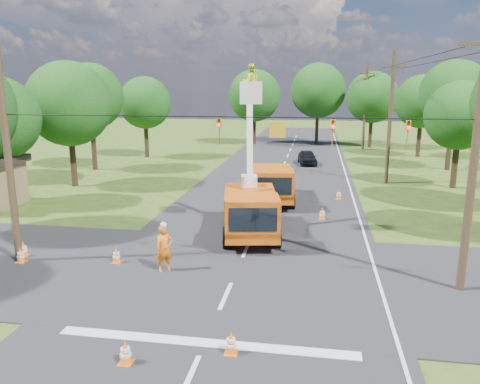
% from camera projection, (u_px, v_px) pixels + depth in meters
% --- Properties ---
extents(ground, '(140.00, 140.00, 0.00)m').
position_uv_depth(ground, '(275.00, 184.00, 36.08)').
color(ground, '#2D4514').
rests_on(ground, ground).
extents(road_main, '(12.00, 100.00, 0.06)m').
position_uv_depth(road_main, '(275.00, 184.00, 36.08)').
color(road_main, black).
rests_on(road_main, ground).
extents(road_cross, '(56.00, 10.00, 0.07)m').
position_uv_depth(road_cross, '(235.00, 275.00, 18.77)').
color(road_cross, black).
rests_on(road_cross, ground).
extents(stop_bar, '(9.00, 0.45, 0.02)m').
position_uv_depth(stop_bar, '(205.00, 344.00, 13.76)').
color(stop_bar, silver).
rests_on(stop_bar, ground).
extents(edge_line, '(0.12, 90.00, 0.02)m').
position_uv_depth(edge_line, '(349.00, 187.00, 35.20)').
color(edge_line, silver).
rests_on(edge_line, ground).
extents(bucket_truck, '(3.60, 7.03, 8.47)m').
position_uv_depth(bucket_truck, '(251.00, 201.00, 23.44)').
color(bucket_truck, '#CC5C0E').
rests_on(bucket_truck, ground).
extents(second_truck, '(3.26, 6.83, 2.47)m').
position_uv_depth(second_truck, '(273.00, 183.00, 30.36)').
color(second_truck, '#CC5C0E').
rests_on(second_truck, ground).
extents(ground_worker, '(0.85, 0.81, 1.95)m').
position_uv_depth(ground_worker, '(164.00, 249.00, 18.98)').
color(ground_worker, orange).
rests_on(ground_worker, ground).
extents(distant_car, '(2.16, 4.17, 1.36)m').
position_uv_depth(distant_car, '(307.00, 157.00, 45.06)').
color(distant_car, black).
rests_on(distant_car, ground).
extents(traffic_cone_0, '(0.38, 0.38, 0.71)m').
position_uv_depth(traffic_cone_0, '(125.00, 352.00, 12.70)').
color(traffic_cone_0, orange).
rests_on(traffic_cone_0, ground).
extents(traffic_cone_1, '(0.38, 0.38, 0.71)m').
position_uv_depth(traffic_cone_1, '(231.00, 343.00, 13.17)').
color(traffic_cone_1, orange).
rests_on(traffic_cone_1, ground).
extents(traffic_cone_2, '(0.38, 0.38, 0.71)m').
position_uv_depth(traffic_cone_2, '(261.00, 232.00, 23.19)').
color(traffic_cone_2, orange).
rests_on(traffic_cone_2, ground).
extents(traffic_cone_3, '(0.38, 0.38, 0.71)m').
position_uv_depth(traffic_cone_3, '(322.00, 213.00, 26.51)').
color(traffic_cone_3, orange).
rests_on(traffic_cone_3, ground).
extents(traffic_cone_4, '(0.38, 0.38, 0.71)m').
position_uv_depth(traffic_cone_4, '(116.00, 255.00, 19.97)').
color(traffic_cone_4, orange).
rests_on(traffic_cone_4, ground).
extents(traffic_cone_5, '(0.38, 0.38, 0.71)m').
position_uv_depth(traffic_cone_5, '(21.00, 255.00, 20.01)').
color(traffic_cone_5, orange).
rests_on(traffic_cone_5, ground).
extents(traffic_cone_6, '(0.38, 0.38, 0.71)m').
position_uv_depth(traffic_cone_6, '(24.00, 249.00, 20.75)').
color(traffic_cone_6, orange).
rests_on(traffic_cone_6, ground).
extents(traffic_cone_7, '(0.38, 0.38, 0.71)m').
position_uv_depth(traffic_cone_7, '(339.00, 194.00, 31.16)').
color(traffic_cone_7, orange).
rests_on(traffic_cone_7, ground).
extents(pole_right_near, '(1.80, 0.30, 10.00)m').
position_uv_depth(pole_right_near, '(475.00, 154.00, 16.29)').
color(pole_right_near, '#4C3823').
rests_on(pole_right_near, ground).
extents(pole_right_mid, '(1.80, 0.30, 10.00)m').
position_uv_depth(pole_right_mid, '(390.00, 117.00, 35.53)').
color(pole_right_mid, '#4C3823').
rests_on(pole_right_mid, ground).
extents(pole_right_far, '(1.80, 0.30, 10.00)m').
position_uv_depth(pole_right_far, '(365.00, 106.00, 54.77)').
color(pole_right_far, '#4C3823').
rests_on(pole_right_far, ground).
extents(pole_left, '(0.30, 0.30, 9.00)m').
position_uv_depth(pole_left, '(8.00, 159.00, 19.27)').
color(pole_left, '#4C3823').
rests_on(pole_left, ground).
extents(signal_span, '(18.00, 0.29, 1.07)m').
position_uv_depth(signal_span, '(295.00, 129.00, 17.10)').
color(signal_span, black).
rests_on(signal_span, ground).
extents(tree_left_d, '(6.20, 6.20, 9.24)m').
position_uv_depth(tree_left_d, '(69.00, 104.00, 34.21)').
color(tree_left_d, '#382616').
rests_on(tree_left_d, ground).
extents(tree_left_e, '(5.80, 5.80, 9.41)m').
position_uv_depth(tree_left_e, '(90.00, 97.00, 41.15)').
color(tree_left_e, '#382616').
rests_on(tree_left_e, ground).
extents(tree_left_f, '(5.40, 5.40, 8.40)m').
position_uv_depth(tree_left_f, '(145.00, 103.00, 48.71)').
color(tree_left_f, '#382616').
rests_on(tree_left_f, ground).
extents(tree_right_c, '(5.00, 5.00, 7.83)m').
position_uv_depth(tree_right_c, '(460.00, 116.00, 33.78)').
color(tree_right_c, '#382616').
rests_on(tree_right_c, ground).
extents(tree_right_d, '(6.00, 6.00, 9.70)m').
position_uv_depth(tree_right_d, '(454.00, 95.00, 40.92)').
color(tree_right_d, '#382616').
rests_on(tree_right_d, ground).
extents(tree_right_e, '(5.60, 5.60, 8.63)m').
position_uv_depth(tree_right_e, '(422.00, 102.00, 48.97)').
color(tree_right_e, '#382616').
rests_on(tree_right_e, ground).
extents(tree_far_a, '(6.60, 6.60, 9.50)m').
position_uv_depth(tree_far_a, '(254.00, 96.00, 59.55)').
color(tree_far_a, '#382616').
rests_on(tree_far_a, ground).
extents(tree_far_b, '(7.00, 7.00, 10.32)m').
position_uv_depth(tree_far_b, '(318.00, 91.00, 60.08)').
color(tree_far_b, '#382616').
rests_on(tree_far_b, ground).
extents(tree_far_c, '(6.20, 6.20, 9.18)m').
position_uv_depth(tree_far_c, '(373.00, 97.00, 56.33)').
color(tree_far_c, '#382616').
rests_on(tree_far_c, ground).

